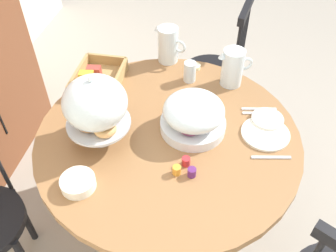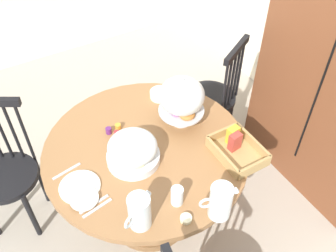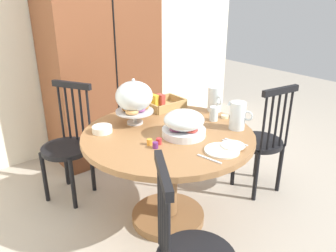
{
  "view_description": "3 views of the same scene",
  "coord_description": "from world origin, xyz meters",
  "views": [
    {
      "loc": [
        -1.2,
        -0.07,
        1.94
      ],
      "look_at": [
        -0.05,
        0.14,
        0.79
      ],
      "focal_mm": 39.2,
      "sensor_mm": 36.0,
      "label": 1
    },
    {
      "loc": [
        1.29,
        -0.5,
        2.39
      ],
      "look_at": [
        -0.05,
        0.29,
        0.84
      ],
      "focal_mm": 40.43,
      "sensor_mm": 36.0,
      "label": 2
    },
    {
      "loc": [
        -1.43,
        -1.55,
        1.69
      ],
      "look_at": [
        -0.05,
        0.14,
        0.79
      ],
      "focal_mm": 36.33,
      "sensor_mm": 36.0,
      "label": 3
    }
  ],
  "objects": [
    {
      "name": "fruit_platter_covered",
      "position": [
        0.0,
        0.03,
        0.83
      ],
      "size": [
        0.3,
        0.3,
        0.18
      ],
      "color": "silver",
      "rests_on": "dining_table"
    },
    {
      "name": "jam_jar_apricot",
      "position": [
        -0.27,
        0.06,
        0.76
      ],
      "size": [
        0.04,
        0.04,
        0.04
      ],
      "primitive_type": "cylinder",
      "color": "orange",
      "rests_on": "dining_table"
    },
    {
      "name": "drinking_glass",
      "position": [
        0.36,
        0.1,
        0.8
      ],
      "size": [
        0.06,
        0.06,
        0.11
      ],
      "primitive_type": "cylinder",
      "color": "silver",
      "rests_on": "dining_table"
    },
    {
      "name": "cereal_basket",
      "position": [
        0.24,
        0.57,
        0.77
      ],
      "size": [
        0.32,
        0.24,
        0.12
      ],
      "color": "tan",
      "rests_on": "dining_table"
    },
    {
      "name": "milk_pitcher",
      "position": [
        0.38,
        -0.12,
        0.83
      ],
      "size": [
        0.11,
        0.19,
        0.2
      ],
      "color": "silver",
      "rests_on": "dining_table"
    },
    {
      "name": "dinner_fork",
      "position": [
        0.19,
        -0.27,
        0.74
      ],
      "size": [
        0.04,
        0.17,
        0.01
      ],
      "primitive_type": "cube",
      "rotation": [
        0.0,
        0.0,
        4.89
      ],
      "color": "silver",
      "rests_on": "dining_table"
    },
    {
      "name": "jam_jar_strawberry",
      "position": [
        -0.22,
        0.03,
        0.76
      ],
      "size": [
        0.04,
        0.04,
        0.04
      ],
      "primitive_type": "cylinder",
      "color": "#B7282D",
      "rests_on": "dining_table"
    },
    {
      "name": "cereal_bowl",
      "position": [
        -0.41,
        0.44,
        0.76
      ],
      "size": [
        0.14,
        0.14,
        0.04
      ],
      "primitive_type": "cylinder",
      "color": "white",
      "rests_on": "dining_table"
    },
    {
      "name": "windsor_chair_by_cabinet",
      "position": [
        -0.53,
        -0.63,
        0.45
      ],
      "size": [
        0.45,
        0.46,
        0.97
      ],
      "color": "black",
      "rests_on": "ground_plane"
    },
    {
      "name": "ground_plane",
      "position": [
        0.0,
        0.0,
        0.0
      ],
      "size": [
        10.0,
        10.0,
        0.0
      ],
      "primitive_type": "plane",
      "color": "#A89E8E"
    },
    {
      "name": "china_plate_small",
      "position": [
        0.11,
        -0.31,
        0.76
      ],
      "size": [
        0.15,
        0.15,
        0.01
      ],
      "primitive_type": "cylinder",
      "color": "white",
      "rests_on": "china_plate_large"
    },
    {
      "name": "table_knife",
      "position": [
        0.16,
        -0.27,
        0.74
      ],
      "size": [
        0.04,
        0.17,
        0.01
      ],
      "primitive_type": "cube",
      "rotation": [
        0.0,
        0.0,
        4.89
      ],
      "color": "silver",
      "rests_on": "dining_table"
    },
    {
      "name": "jam_jar_grape",
      "position": [
        -0.27,
        0.0,
        0.76
      ],
      "size": [
        0.04,
        0.04,
        0.04
      ],
      "primitive_type": "cylinder",
      "color": "#5B2366",
      "rests_on": "dining_table"
    },
    {
      "name": "china_plate_large",
      "position": [
        0.02,
        -0.3,
        0.75
      ],
      "size": [
        0.22,
        0.22,
        0.01
      ],
      "primitive_type": "cylinder",
      "color": "white",
      "rests_on": "dining_table"
    },
    {
      "name": "windsor_chair_near_window",
      "position": [
        -0.47,
        0.94,
        0.45
      ],
      "size": [
        0.45,
        0.45,
        0.97
      ],
      "color": "black",
      "rests_on": "ground_plane"
    },
    {
      "name": "soup_spoon",
      "position": [
        -0.11,
        -0.32,
        0.74
      ],
      "size": [
        0.04,
        0.17,
        0.01
      ],
      "primitive_type": "cube",
      "rotation": [
        0.0,
        0.0,
        4.89
      ],
      "color": "silver",
      "rests_on": "dining_table"
    },
    {
      "name": "dining_table",
      "position": [
        -0.05,
        0.14,
        0.53
      ],
      "size": [
        1.21,
        1.21,
        0.74
      ],
      "color": "olive",
      "rests_on": "ground_plane"
    },
    {
      "name": "orange_juice_pitcher",
      "position": [
        0.52,
        0.24,
        0.83
      ],
      "size": [
        0.11,
        0.19,
        0.2
      ],
      "color": "silver",
      "rests_on": "dining_table"
    },
    {
      "name": "pastry_stand_with_dome",
      "position": [
        -0.13,
        0.43,
        0.94
      ],
      "size": [
        0.28,
        0.28,
        0.34
      ],
      "color": "silver",
      "rests_on": "dining_table"
    },
    {
      "name": "butter_dish",
      "position": [
        0.47,
        0.08,
        0.75
      ],
      "size": [
        0.06,
        0.06,
        0.02
      ],
      "primitive_type": "cylinder",
      "color": "beige",
      "rests_on": "dining_table"
    }
  ]
}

